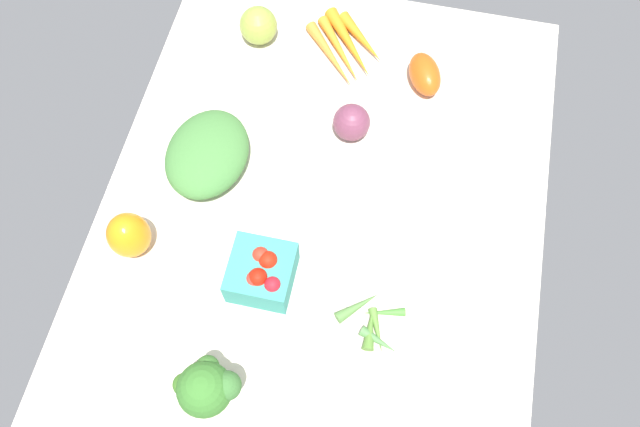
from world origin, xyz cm
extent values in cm
cube|color=beige|center=(0.00, 0.00, 1.00)|extent=(104.00, 76.00, 2.00)
cone|color=#498F36|center=(-14.43, -13.58, 2.70)|extent=(2.97, 6.95, 1.39)
cone|color=#538233|center=(-17.56, -11.88, 2.96)|extent=(6.86, 2.35, 1.93)
cone|color=#4D8144|center=(-19.22, -13.60, 2.89)|extent=(3.97, 6.67, 1.78)
cone|color=#578736|center=(-17.54, -13.03, 2.74)|extent=(7.17, 4.04, 1.47)
cone|color=#558540|center=(-14.37, -9.27, 2.98)|extent=(6.74, 7.05, 1.95)
sphere|color=#8FA73F|center=(36.14, 19.97, 5.67)|extent=(7.33, 7.33, 7.33)
cube|color=teal|center=(-12.82, 6.84, 5.24)|extent=(10.10, 10.10, 6.48)
sphere|color=red|center=(-15.38, 4.21, 8.21)|extent=(2.62, 2.62, 2.62)
sphere|color=red|center=(-14.99, 7.16, 7.82)|extent=(2.87, 2.87, 2.87)
sphere|color=red|center=(-11.62, 5.84, 8.20)|extent=(3.04, 3.04, 3.04)
sphere|color=red|center=(-10.95, 7.24, 8.14)|extent=(2.66, 2.66, 2.66)
sphere|color=red|center=(-14.70, 6.69, 8.21)|extent=(3.07, 3.07, 3.07)
ellipsoid|color=orange|center=(-11.45, 29.41, 6.41)|extent=(7.13, 7.13, 8.82)
ellipsoid|color=#447D3C|center=(6.52, 21.58, 5.41)|extent=(18.92, 15.29, 6.82)
sphere|color=#72384F|center=(18.27, -1.87, 5.36)|extent=(6.73, 6.73, 6.73)
cylinder|color=#A2BC7C|center=(-32.82, 9.87, 3.75)|extent=(3.72, 3.72, 3.51)
sphere|color=#37732B|center=(-32.82, 9.87, 8.56)|extent=(8.13, 8.13, 8.13)
sphere|color=#3A6C24|center=(-32.69, 13.12, 7.95)|extent=(3.30, 3.30, 3.30)
sphere|color=#396E32|center=(-31.74, 6.80, 9.14)|extent=(4.33, 4.33, 4.33)
sphere|color=#386C2B|center=(-29.61, 10.42, 8.19)|extent=(3.50, 3.50, 3.50)
ellipsoid|color=#DA5214|center=(32.05, -13.24, 4.77)|extent=(10.82, 8.93, 5.54)
cone|color=orange|center=(33.84, 5.09, 3.15)|extent=(14.47, 12.66, 2.31)
cone|color=orange|center=(35.54, 3.61, 3.09)|extent=(15.09, 11.71, 2.19)
cone|color=orange|center=(37.30, 2.06, 3.38)|extent=(15.75, 12.68, 2.76)
cone|color=orange|center=(39.12, 0.46, 3.31)|extent=(11.38, 11.33, 2.62)
camera|label=1|loc=(-45.36, -9.73, 102.14)|focal=35.97mm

